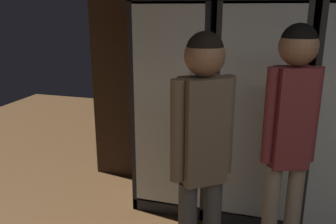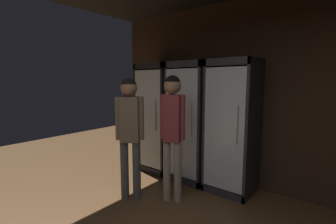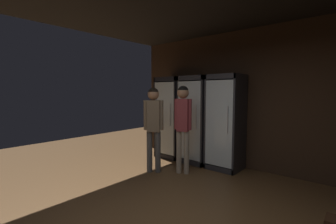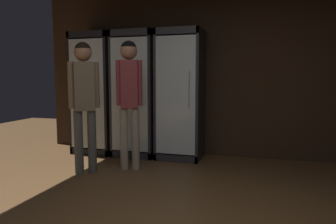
# 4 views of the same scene
# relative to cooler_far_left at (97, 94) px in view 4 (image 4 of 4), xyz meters

# --- Properties ---
(wall_back) EXTENTS (6.00, 0.06, 2.80)m
(wall_back) POSITION_rel_cooler_far_left_xyz_m (2.01, 0.30, 0.46)
(wall_back) COLOR #382619
(wall_back) RESTS_ON ground
(cooler_far_left) EXTENTS (0.65, 0.61, 1.90)m
(cooler_far_left) POSITION_rel_cooler_far_left_xyz_m (0.00, 0.00, 0.00)
(cooler_far_left) COLOR black
(cooler_far_left) RESTS_ON ground
(cooler_left) EXTENTS (0.65, 0.61, 1.90)m
(cooler_left) POSITION_rel_cooler_far_left_xyz_m (0.70, 0.00, -0.01)
(cooler_left) COLOR #2B2B30
(cooler_left) RESTS_ON ground
(cooler_center) EXTENTS (0.65, 0.61, 1.90)m
(cooler_center) POSITION_rel_cooler_far_left_xyz_m (1.40, 0.00, -0.00)
(cooler_center) COLOR #2B2B30
(cooler_center) RESTS_ON ground
(shopper_near) EXTENTS (0.32, 0.28, 1.64)m
(shopper_near) POSITION_rel_cooler_far_left_xyz_m (0.44, -1.13, 0.08)
(shopper_near) COLOR #4C4C4C
(shopper_near) RESTS_ON ground
(shopper_far) EXTENTS (0.32, 0.22, 1.67)m
(shopper_far) POSITION_rel_cooler_far_left_xyz_m (0.91, -0.82, 0.13)
(shopper_far) COLOR gray
(shopper_far) RESTS_ON ground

